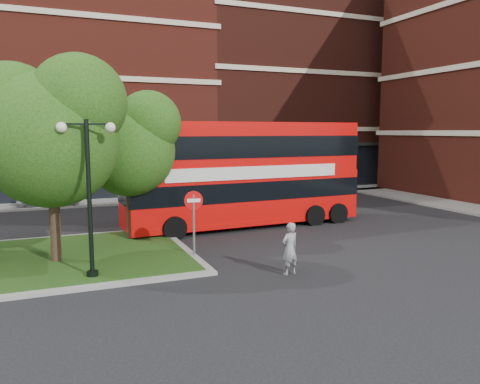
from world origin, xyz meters
name	(u,v)px	position (x,y,z in m)	size (l,w,h in m)	color
ground	(255,263)	(0.00, 0.00, 0.00)	(120.00, 120.00, 0.00)	black
pavement_far	(156,199)	(0.00, 16.50, 0.06)	(44.00, 3.00, 0.12)	slate
terrace_far_left	(25,99)	(-8.00, 24.00, 7.00)	(26.00, 12.00, 14.00)	maroon
terrace_far_right	(288,94)	(14.00, 24.00, 8.00)	(18.00, 12.00, 16.00)	#471911
traffic_island	(11,263)	(-8.00, 3.00, 0.07)	(12.60, 7.60, 0.15)	gray
tree_island_west	(47,127)	(-6.60, 2.58, 4.79)	(5.40, 4.71, 7.21)	#2D2116
tree_island_east	(127,141)	(-3.58, 5.06, 4.24)	(4.46, 3.90, 6.29)	#2D2116
lamp_island	(89,191)	(-5.50, 0.20, 2.83)	(1.72, 0.36, 5.00)	black
lamp_far_left	(192,159)	(2.00, 14.50, 2.83)	(1.72, 0.36, 5.00)	black
lamp_far_right	(301,157)	(10.00, 14.50, 2.83)	(1.72, 0.36, 5.00)	black
bus	(244,167)	(2.17, 6.22, 2.91)	(11.74, 3.21, 4.44)	red
woman	(290,249)	(0.50, -1.60, 0.86)	(0.63, 0.41, 1.72)	gray
car_silver	(49,197)	(-6.72, 16.00, 0.61)	(1.45, 3.59, 1.22)	#9EA1A5
car_white	(200,188)	(3.00, 16.00, 0.76)	(1.60, 4.59, 1.51)	silver
no_entry_sign	(194,210)	(-1.80, 1.50, 1.78)	(0.69, 0.14, 2.49)	slate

